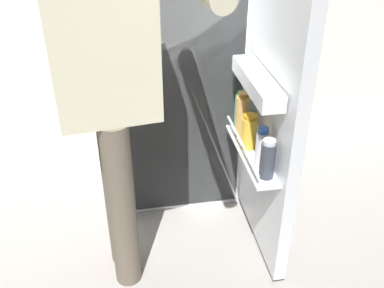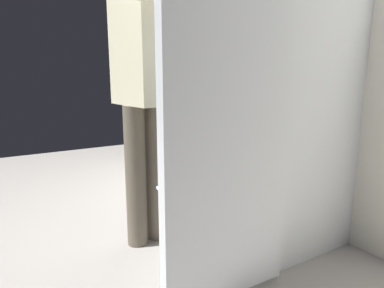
# 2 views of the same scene
# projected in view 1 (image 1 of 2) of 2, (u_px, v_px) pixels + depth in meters

# --- Properties ---
(ground_plane) EXTENTS (6.39, 6.39, 0.00)m
(ground_plane) POSITION_uv_depth(u_px,v_px,m) (192.00, 237.00, 2.36)
(ground_plane) COLOR gray
(refrigerator) EXTENTS (0.70, 1.26, 1.70)m
(refrigerator) POSITION_uv_depth(u_px,v_px,m) (181.00, 51.00, 2.34)
(refrigerator) COLOR silver
(refrigerator) RESTS_ON ground_plane
(person) EXTENTS (0.58, 0.66, 1.68)m
(person) POSITION_uv_depth(u_px,v_px,m) (109.00, 76.00, 1.66)
(person) COLOR #665B4C
(person) RESTS_ON ground_plane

